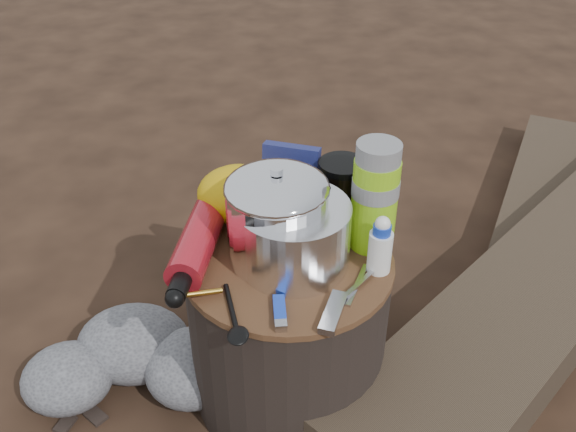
{
  "coord_description": "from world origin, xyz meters",
  "views": [
    {
      "loc": [
        0.01,
        -0.96,
        1.15
      ],
      "look_at": [
        0.0,
        0.0,
        0.48
      ],
      "focal_mm": 39.79,
      "sensor_mm": 36.0,
      "label": 1
    }
  ],
  "objects_px": {
    "camping_pot": "(277,217)",
    "travel_mug": "(341,192)",
    "fuel_bottle": "(198,242)",
    "log_main": "(567,266)",
    "thermos": "(375,197)",
    "stump": "(288,329)"
  },
  "relations": [
    {
      "from": "camping_pot",
      "to": "travel_mug",
      "type": "xyz_separation_m",
      "value": [
        0.13,
        0.13,
        -0.03
      ]
    },
    {
      "from": "camping_pot",
      "to": "fuel_bottle",
      "type": "distance_m",
      "value": 0.16
    },
    {
      "from": "log_main",
      "to": "fuel_bottle",
      "type": "distance_m",
      "value": 1.03
    },
    {
      "from": "thermos",
      "to": "travel_mug",
      "type": "bearing_deg",
      "value": 125.01
    },
    {
      "from": "stump",
      "to": "travel_mug",
      "type": "bearing_deg",
      "value": 51.77
    },
    {
      "from": "thermos",
      "to": "log_main",
      "type": "bearing_deg",
      "value": 27.65
    },
    {
      "from": "fuel_bottle",
      "to": "travel_mug",
      "type": "distance_m",
      "value": 0.31
    },
    {
      "from": "thermos",
      "to": "stump",
      "type": "bearing_deg",
      "value": -161.75
    },
    {
      "from": "stump",
      "to": "camping_pot",
      "type": "bearing_deg",
      "value": 156.83
    },
    {
      "from": "camping_pot",
      "to": "log_main",
      "type": "bearing_deg",
      "value": 24.52
    },
    {
      "from": "camping_pot",
      "to": "travel_mug",
      "type": "relative_size",
      "value": 1.39
    },
    {
      "from": "log_main",
      "to": "travel_mug",
      "type": "distance_m",
      "value": 0.76
    },
    {
      "from": "stump",
      "to": "log_main",
      "type": "height_order",
      "value": "stump"
    },
    {
      "from": "log_main",
      "to": "camping_pot",
      "type": "distance_m",
      "value": 0.92
    },
    {
      "from": "log_main",
      "to": "fuel_bottle",
      "type": "bearing_deg",
      "value": -116.54
    },
    {
      "from": "thermos",
      "to": "fuel_bottle",
      "type": "bearing_deg",
      "value": -172.26
    },
    {
      "from": "fuel_bottle",
      "to": "thermos",
      "type": "relative_size",
      "value": 1.31
    },
    {
      "from": "fuel_bottle",
      "to": "log_main",
      "type": "bearing_deg",
      "value": 27.85
    },
    {
      "from": "camping_pot",
      "to": "fuel_bottle",
      "type": "xyz_separation_m",
      "value": [
        -0.15,
        -0.0,
        -0.06
      ]
    },
    {
      "from": "camping_pot",
      "to": "travel_mug",
      "type": "distance_m",
      "value": 0.18
    },
    {
      "from": "log_main",
      "to": "camping_pot",
      "type": "height_order",
      "value": "camping_pot"
    },
    {
      "from": "thermos",
      "to": "travel_mug",
      "type": "height_order",
      "value": "thermos"
    }
  ]
}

